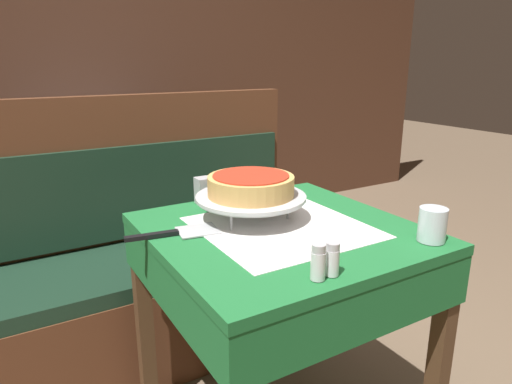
{
  "coord_description": "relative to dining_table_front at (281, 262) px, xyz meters",
  "views": [
    {
      "loc": [
        -0.7,
        -1.03,
        1.25
      ],
      "look_at": [
        -0.04,
        0.08,
        0.87
      ],
      "focal_mm": 32.0,
      "sensor_mm": 36.0,
      "label": 1
    }
  ],
  "objects": [
    {
      "name": "dining_table_rear",
      "position": [
        -0.13,
        1.76,
        -0.0
      ],
      "size": [
        0.8,
        0.8,
        0.78
      ],
      "color": "#194799",
      "rests_on": "ground_plane"
    },
    {
      "name": "water_glass_near",
      "position": [
        0.29,
        -0.29,
        0.16
      ],
      "size": [
        0.07,
        0.07,
        0.09
      ],
      "color": "silver",
      "rests_on": "dining_table_front"
    },
    {
      "name": "salt_shaker",
      "position": [
        -0.11,
        -0.31,
        0.15
      ],
      "size": [
        0.03,
        0.03,
        0.08
      ],
      "color": "silver",
      "rests_on": "dining_table_front"
    },
    {
      "name": "back_wall_panel",
      "position": [
        0.0,
        2.25,
        0.53
      ],
      "size": [
        6.0,
        0.04,
        2.4
      ],
      "primitive_type": "cube",
      "color": "#4C2D1E",
      "rests_on": "ground_plane"
    },
    {
      "name": "pizza_server",
      "position": [
        -0.28,
        0.1,
        0.11
      ],
      "size": [
        0.26,
        0.11,
        0.01
      ],
      "color": "#BCBCC1",
      "rests_on": "dining_table_front"
    },
    {
      "name": "deep_dish_pizza",
      "position": [
        -0.04,
        0.11,
        0.22
      ],
      "size": [
        0.26,
        0.26,
        0.06
      ],
      "color": "tan",
      "rests_on": "pizza_pan_stand"
    },
    {
      "name": "booth_bench",
      "position": [
        -0.18,
        0.73,
        -0.35
      ],
      "size": [
        1.5,
        0.52,
        1.1
      ],
      "color": "brown",
      "rests_on": "ground_plane"
    },
    {
      "name": "napkin_holder",
      "position": [
        -0.08,
        0.32,
        0.16
      ],
      "size": [
        0.1,
        0.05,
        0.09
      ],
      "color": "#B2B2B7",
      "rests_on": "dining_table_front"
    },
    {
      "name": "condiment_caddy",
      "position": [
        -0.04,
        1.87,
        0.16
      ],
      "size": [
        0.11,
        0.11,
        0.19
      ],
      "color": "black",
      "rests_on": "dining_table_rear"
    },
    {
      "name": "dining_table_front",
      "position": [
        0.0,
        0.0,
        0.0
      ],
      "size": [
        0.74,
        0.74,
        0.78
      ],
      "color": "#1E6B33",
      "rests_on": "ground_plane"
    },
    {
      "name": "pizza_pan_stand",
      "position": [
        -0.04,
        0.11,
        0.18
      ],
      "size": [
        0.33,
        0.33,
        0.08
      ],
      "color": "#ADADB2",
      "rests_on": "dining_table_front"
    },
    {
      "name": "pepper_shaker",
      "position": [
        -0.07,
        -0.31,
        0.15
      ],
      "size": [
        0.03,
        0.03,
        0.08
      ],
      "color": "silver",
      "rests_on": "dining_table_front"
    }
  ]
}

